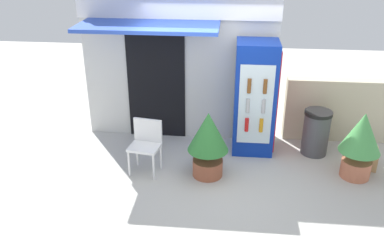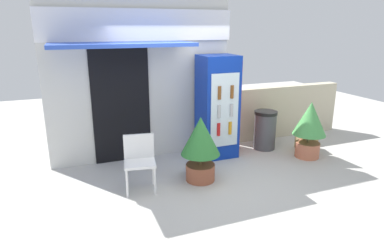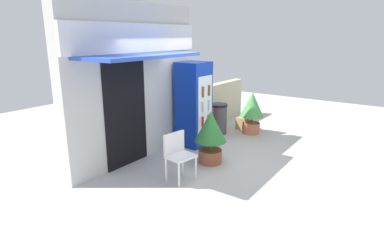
% 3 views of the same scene
% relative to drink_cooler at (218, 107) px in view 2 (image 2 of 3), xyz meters
% --- Properties ---
extents(ground, '(16.00, 16.00, 0.00)m').
position_rel_drink_cooler_xyz_m(ground, '(-0.71, -0.97, -0.98)').
color(ground, beige).
extents(storefront_building, '(3.46, 1.27, 3.18)m').
position_rel_drink_cooler_xyz_m(storefront_building, '(-1.38, 0.50, 0.66)').
color(storefront_building, silver).
rests_on(storefront_building, ground).
extents(drink_cooler, '(0.71, 0.69, 1.97)m').
position_rel_drink_cooler_xyz_m(drink_cooler, '(0.00, 0.00, 0.00)').
color(drink_cooler, '#0C2D9E').
rests_on(drink_cooler, ground).
extents(plastic_chair, '(0.53, 0.47, 0.87)m').
position_rel_drink_cooler_xyz_m(plastic_chair, '(-1.73, -0.87, -0.46)').
color(plastic_chair, white).
rests_on(plastic_chair, ground).
extents(potted_plant_near_shop, '(0.64, 0.64, 1.09)m').
position_rel_drink_cooler_xyz_m(potted_plant_near_shop, '(-0.74, -0.93, -0.33)').
color(potted_plant_near_shop, '#995138').
rests_on(potted_plant_near_shop, ground).
extents(potted_plant_curbside, '(0.63, 0.63, 1.10)m').
position_rel_drink_cooler_xyz_m(potted_plant_curbside, '(1.60, -0.75, -0.33)').
color(potted_plant_curbside, '#BC6B4C').
rests_on(potted_plant_curbside, ground).
extents(trash_bin, '(0.47, 0.47, 0.80)m').
position_rel_drink_cooler_xyz_m(trash_bin, '(1.08, -0.04, -0.58)').
color(trash_bin, '#47474C').
rests_on(trash_bin, ground).
extents(stone_boundary_wall, '(2.77, 0.24, 1.17)m').
position_rel_drink_cooler_xyz_m(stone_boundary_wall, '(1.98, 0.57, -0.40)').
color(stone_boundary_wall, beige).
rests_on(stone_boundary_wall, ground).
extents(cardboard_box, '(0.41, 0.39, 0.33)m').
position_rel_drink_cooler_xyz_m(cardboard_box, '(1.85, -0.42, -0.82)').
color(cardboard_box, tan).
rests_on(cardboard_box, ground).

